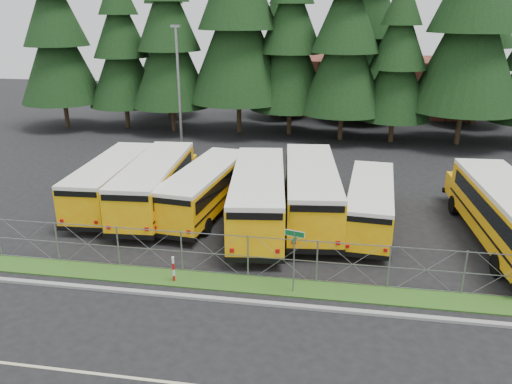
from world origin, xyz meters
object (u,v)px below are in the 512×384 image
(bus_4, at_px, (259,197))
(striped_bollard, at_px, (174,269))
(bus_1, at_px, (114,182))
(bus_3, at_px, (207,189))
(bus_2, at_px, (157,185))
(street_sign, at_px, (294,248))
(bus_5, at_px, (311,192))
(bus_6, at_px, (370,205))
(bus_east, at_px, (503,215))
(light_standard, at_px, (179,89))

(bus_4, height_order, striped_bollard, bus_4)
(bus_1, relative_size, bus_3, 1.01)
(bus_2, height_order, street_sign, bus_2)
(bus_5, relative_size, bus_6, 1.20)
(bus_5, height_order, street_sign, bus_5)
(bus_3, bearing_deg, bus_2, -173.78)
(bus_6, relative_size, bus_east, 0.83)
(bus_2, xyz_separation_m, bus_5, (9.01, 0.04, 0.07))
(bus_6, height_order, light_standard, light_standard)
(bus_east, distance_m, light_standard, 23.94)
(bus_1, xyz_separation_m, striped_bollard, (6.37, -8.34, -0.80))
(bus_1, xyz_separation_m, bus_5, (11.75, -0.20, 0.15))
(bus_3, distance_m, light_standard, 12.05)
(striped_bollard, bearing_deg, light_standard, 106.09)
(bus_2, bearing_deg, bus_4, -15.37)
(street_sign, bearing_deg, bus_5, 88.60)
(bus_3, bearing_deg, bus_1, -175.86)
(bus_east, bearing_deg, bus_4, 174.39)
(light_standard, bearing_deg, bus_4, -55.51)
(bus_2, bearing_deg, bus_east, -9.40)
(bus_5, distance_m, street_sign, 8.17)
(bus_3, bearing_deg, street_sign, -47.76)
(bus_3, bearing_deg, bus_east, 0.27)
(street_sign, bearing_deg, bus_1, 144.14)
(bus_east, distance_m, striped_bollard, 16.29)
(street_sign, bearing_deg, bus_3, 125.42)
(bus_3, distance_m, street_sign, 9.94)
(light_standard, bearing_deg, bus_2, -80.79)
(bus_2, relative_size, bus_4, 0.95)
(bus_3, relative_size, bus_east, 0.89)
(bus_5, bearing_deg, striped_bollard, -129.53)
(light_standard, bearing_deg, striped_bollard, -73.91)
(bus_3, bearing_deg, striped_bollard, -79.18)
(bus_5, distance_m, bus_6, 3.34)
(bus_6, distance_m, bus_east, 6.48)
(bus_3, height_order, light_standard, light_standard)
(bus_4, xyz_separation_m, bus_east, (12.37, -0.54, 0.01))
(bus_east, relative_size, striped_bollard, 9.93)
(bus_3, height_order, bus_east, bus_east)
(bus_3, relative_size, striped_bollard, 8.80)
(bus_east, bearing_deg, light_standard, 146.13)
(bus_1, distance_m, bus_5, 11.76)
(bus_6, xyz_separation_m, striped_bollard, (-8.62, -7.36, -0.70))
(bus_4, relative_size, bus_5, 1.00)
(bus_1, height_order, bus_6, bus_1)
(bus_5, distance_m, striped_bollard, 9.80)
(bus_2, xyz_separation_m, bus_east, (18.63, -1.82, 0.08))
(bus_3, xyz_separation_m, bus_east, (15.57, -1.79, 0.18))
(bus_east, bearing_deg, bus_5, 165.95)
(bus_1, height_order, striped_bollard, bus_1)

